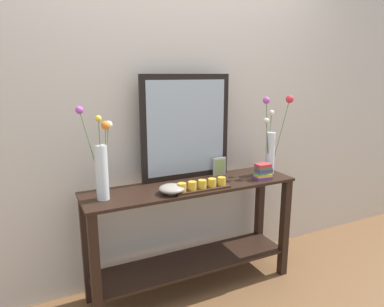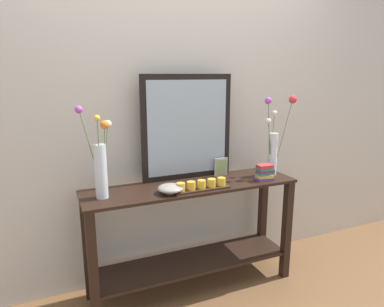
# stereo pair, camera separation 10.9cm
# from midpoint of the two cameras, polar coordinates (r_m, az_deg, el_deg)

# --- Properties ---
(ground_plane) EXTENTS (7.00, 6.00, 0.02)m
(ground_plane) POSITION_cam_midpoint_polar(r_m,az_deg,el_deg) (2.76, 1.22, -21.26)
(ground_plane) COLOR brown
(wall_back) EXTENTS (6.40, 0.08, 2.70)m
(wall_back) POSITION_cam_midpoint_polar(r_m,az_deg,el_deg) (2.58, -1.58, 8.69)
(wall_back) COLOR beige
(wall_back) RESTS_ON ground
(console_table) EXTENTS (1.51, 0.39, 0.79)m
(console_table) POSITION_cam_midpoint_polar(r_m,az_deg,el_deg) (2.51, 1.27, -11.92)
(console_table) COLOR black
(console_table) RESTS_ON ground
(mirror_leaning) EXTENTS (0.68, 0.03, 0.75)m
(mirror_leaning) POSITION_cam_midpoint_polar(r_m,az_deg,el_deg) (2.47, 0.49, 4.32)
(mirror_leaning) COLOR black
(mirror_leaning) RESTS_ON console_table
(tall_vase_left) EXTENTS (0.21, 0.12, 0.57)m
(tall_vase_left) POSITION_cam_midpoint_polar(r_m,az_deg,el_deg) (2.15, -13.53, -1.57)
(tall_vase_left) COLOR silver
(tall_vase_left) RESTS_ON console_table
(vase_right) EXTENTS (0.28, 0.15, 0.60)m
(vase_right) POSITION_cam_midpoint_polar(r_m,az_deg,el_deg) (2.66, 14.59, 1.62)
(vase_right) COLOR silver
(vase_right) RESTS_ON console_table
(candle_tray) EXTENTS (0.39, 0.09, 0.07)m
(candle_tray) POSITION_cam_midpoint_polar(r_m,az_deg,el_deg) (2.29, 2.97, -5.38)
(candle_tray) COLOR #382316
(candle_tray) RESTS_ON console_table
(picture_frame_small) EXTENTS (0.11, 0.01, 0.14)m
(picture_frame_small) POSITION_cam_midpoint_polar(r_m,az_deg,el_deg) (2.61, 6.02, -2.21)
(picture_frame_small) COLOR #B7B2AD
(picture_frame_small) RESTS_ON console_table
(decorative_bowl) EXTENTS (0.17, 0.17, 0.06)m
(decorative_bowl) POSITION_cam_midpoint_polar(r_m,az_deg,el_deg) (2.23, -2.16, -5.79)
(decorative_bowl) COLOR #9E9389
(decorative_bowl) RESTS_ON console_table
(book_stack) EXTENTS (0.14, 0.09, 0.11)m
(book_stack) POSITION_cam_midpoint_polar(r_m,az_deg,el_deg) (2.56, 13.14, -3.07)
(book_stack) COLOR #663884
(book_stack) RESTS_ON console_table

